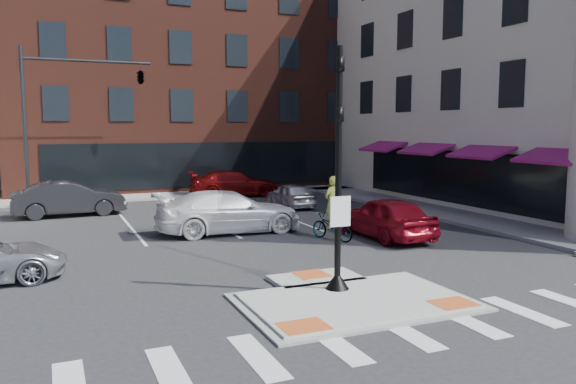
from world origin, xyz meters
name	(u,v)px	position (x,y,z in m)	size (l,w,h in m)	color
ground	(345,298)	(0.00, 0.00, 0.00)	(120.00, 120.00, 0.00)	#28282B
refuge_island	(350,299)	(0.00, -0.26, 0.05)	(5.40, 4.65, 0.13)	gray
sidewalk_e	(441,212)	(10.80, 10.00, 0.07)	(3.00, 24.00, 0.15)	gray
sidewalk_n	(216,193)	(3.00, 22.00, 0.07)	(26.00, 3.00, 0.15)	gray
building_n	(179,80)	(3.00, 31.99, 7.80)	(24.40, 18.40, 15.50)	#512319
building_far_left	(72,119)	(-4.00, 52.00, 5.00)	(10.00, 12.00, 10.00)	slate
building_far_right	(189,111)	(9.00, 54.00, 6.00)	(12.00, 12.00, 12.00)	brown
signal_pole	(338,201)	(0.00, 0.40, 2.36)	(0.60, 0.60, 5.98)	black
mast_arm_signal	(111,86)	(-3.47, 18.00, 6.21)	(6.10, 2.24, 8.00)	black
red_sedan	(386,217)	(5.06, 6.00, 0.79)	(1.87, 4.64, 1.58)	maroon
white_pickup	(229,212)	(-0.07, 9.31, 0.84)	(2.35, 5.77, 1.67)	white
bg_car_dark	(69,198)	(-5.72, 16.35, 0.83)	(1.75, 5.02, 1.65)	#252429
bg_car_silver	(291,195)	(5.00, 14.86, 0.64)	(1.52, 3.78, 1.29)	#B2B4BA
bg_car_red	(234,183)	(3.75, 20.50, 0.78)	(2.19, 5.39, 1.56)	maroon
cyclist	(332,219)	(3.00, 6.41, 0.80)	(1.32, 2.03, 2.38)	#3F3F44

